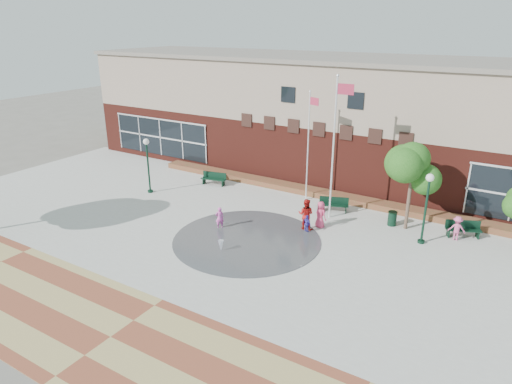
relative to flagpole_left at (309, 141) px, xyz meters
The scene contains 22 objects.
ground 11.24m from the flagpole_left, 91.01° to the right, with size 120.00×120.00×0.00m, color #666056.
plaza_concrete 7.67m from the flagpole_left, 91.63° to the right, with size 46.00×18.00×0.01m, color #A8A8A0.
paver_band 17.92m from the flagpole_left, 90.60° to the right, with size 46.00×6.00×0.01m, color brown.
splash_pad 8.53m from the flagpole_left, 91.41° to the right, with size 8.40×8.40×0.01m, color #383A3D.
library_building 7.07m from the flagpole_left, 91.49° to the left, with size 44.40×10.40×9.20m.
flower_bed 4.36m from the flagpole_left, 98.85° to the left, with size 26.00×1.20×0.40m, color maroon.
flagpole_left is the anchor object (origin of this frame).
flagpole_right 3.37m from the flagpole_left, 37.44° to the right, with size 1.10×0.18×8.87m.
lamp_left 11.42m from the flagpole_left, 156.15° to the right, with size 0.42×0.42×4.00m.
lamp_right 8.92m from the flagpole_left, 17.54° to the right, with size 0.43×0.43×4.09m.
bench_left 8.37m from the flagpole_left, behind, with size 1.98×0.90×0.96m.
bench_mid 4.68m from the flagpole_left, 21.77° to the right, with size 1.96×1.15×0.95m.
bench_right 10.95m from the flagpole_left, ahead, with size 1.99×1.28×0.98m.
trash_can 7.40m from the flagpole_left, 10.38° to the right, with size 0.55×0.55×0.91m.
tree_mid 7.23m from the flagpole_left, ahead, with size 2.99×2.99×5.05m.
water_jet_a 10.23m from the flagpole_left, 93.94° to the right, with size 0.32×0.32×0.62m, color white.
water_jet_b 8.43m from the flagpole_left, 111.90° to the right, with size 0.18×0.18×0.40m, color white.
child_splash 8.13m from the flagpole_left, 109.40° to the right, with size 0.49×0.32×1.35m, color #DD50B5.
adult_red 5.80m from the flagpole_left, 65.19° to the right, with size 0.93×0.73×1.92m, color #A91513.
adult_pink 5.63m from the flagpole_left, 53.99° to the right, with size 0.81×0.52×1.65m, color #DB3C68.
child_blue 6.38m from the flagpole_left, 64.24° to the right, with size 0.64×0.26×1.08m, color #3B30A8.
person_bench 10.59m from the flagpole_left, ahead, with size 0.93×0.53×1.44m, color #CD5186.
Camera 1 is at (12.60, -16.64, 11.65)m, focal length 32.00 mm.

